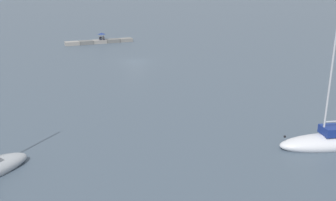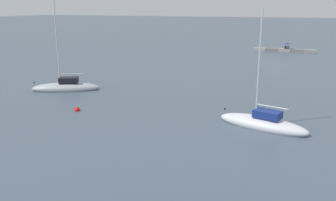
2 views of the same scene
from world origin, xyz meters
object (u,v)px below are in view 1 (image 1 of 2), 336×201
object	(u,v)px
person_seated_grey_left	(104,38)
sailboat_white_near	(330,141)
umbrella_open_navy	(102,34)
person_seated_dark_right	(100,38)

from	to	relation	value
person_seated_grey_left	sailboat_white_near	size ratio (longest dim) A/B	0.08
umbrella_open_navy	person_seated_grey_left	bearing A→B (deg)	158.05
umbrella_open_navy	sailboat_white_near	bearing A→B (deg)	91.77
person_seated_dark_right	sailboat_white_near	distance (m)	51.12
person_seated_grey_left	sailboat_white_near	bearing A→B (deg)	94.58
person_seated_dark_right	sailboat_white_near	bearing A→B (deg)	95.20
person_seated_grey_left	umbrella_open_navy	bearing A→B (deg)	-18.84
umbrella_open_navy	sailboat_white_near	distance (m)	51.17
person_seated_dark_right	umbrella_open_navy	world-z (taller)	umbrella_open_navy
person_seated_grey_left	sailboat_white_near	xyz separation A→B (m)	(-1.30, 51.01, -0.54)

